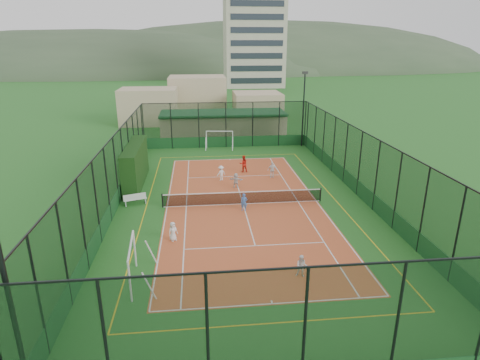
# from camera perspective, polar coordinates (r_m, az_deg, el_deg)

# --- Properties ---
(ground) EXTENTS (300.00, 300.00, 0.00)m
(ground) POSITION_cam_1_polar(r_m,az_deg,el_deg) (29.34, 0.42, -3.44)
(ground) COLOR #286422
(ground) RESTS_ON ground
(court_slab) EXTENTS (11.17, 23.97, 0.01)m
(court_slab) POSITION_cam_1_polar(r_m,az_deg,el_deg) (29.34, 0.42, -3.43)
(court_slab) COLOR #B85928
(court_slab) RESTS_ON ground
(tennis_net) EXTENTS (11.67, 0.12, 1.06)m
(tennis_net) POSITION_cam_1_polar(r_m,az_deg,el_deg) (29.14, 0.43, -2.48)
(tennis_net) COLOR black
(tennis_net) RESTS_ON ground
(perimeter_fence) EXTENTS (18.12, 34.12, 5.00)m
(perimeter_fence) POSITION_cam_1_polar(r_m,az_deg,el_deg) (28.48, 0.44, 1.21)
(perimeter_fence) COLOR black
(perimeter_fence) RESTS_ON ground
(floodlight_sw) EXTENTS (0.60, 0.26, 8.25)m
(floodlight_sw) POSITION_cam_1_polar(r_m,az_deg,el_deg) (13.70, -29.86, -14.94)
(floodlight_sw) COLOR black
(floodlight_sw) RESTS_ON ground
(floodlight_ne) EXTENTS (0.60, 0.26, 8.25)m
(floodlight_ne) POSITION_cam_1_polar(r_m,az_deg,el_deg) (45.63, 8.99, 9.85)
(floodlight_ne) COLOR black
(floodlight_ne) RESTS_ON ground
(clubhouse) EXTENTS (15.20, 7.20, 3.15)m
(clubhouse) POSITION_cam_1_polar(r_m,az_deg,el_deg) (49.98, -2.42, 7.88)
(clubhouse) COLOR tan
(clubhouse) RESTS_ON ground
(apartment_tower) EXTENTS (15.00, 12.00, 30.00)m
(apartment_tower) POSITION_cam_1_polar(r_m,az_deg,el_deg) (110.05, 1.97, 20.97)
(apartment_tower) COLOR beige
(apartment_tower) RESTS_ON ground
(distant_hills) EXTENTS (200.00, 60.00, 24.00)m
(distant_hills) POSITION_cam_1_polar(r_m,az_deg,el_deg) (177.33, -5.21, 15.31)
(distant_hills) COLOR #384C33
(distant_hills) RESTS_ON ground
(hedge_left) EXTENTS (1.14, 7.61, 3.33)m
(hedge_left) POSITION_cam_1_polar(r_m,az_deg,el_deg) (34.01, -14.64, 2.08)
(hedge_left) COLOR black
(hedge_left) RESTS_ON ground
(white_bench) EXTENTS (1.68, 0.93, 0.91)m
(white_bench) POSITION_cam_1_polar(r_m,az_deg,el_deg) (30.09, -14.68, -2.58)
(white_bench) COLOR white
(white_bench) RESTS_ON ground
(futsal_goal_near) EXTENTS (3.26, 1.15, 2.07)m
(futsal_goal_near) POSITION_cam_1_polar(r_m,az_deg,el_deg) (20.49, -15.05, -11.48)
(futsal_goal_near) COLOR white
(futsal_goal_near) RESTS_ON ground
(futsal_goal_far) EXTENTS (3.10, 1.25, 1.94)m
(futsal_goal_far) POSITION_cam_1_polar(r_m,az_deg,el_deg) (44.61, -2.93, 5.72)
(futsal_goal_far) COLOR white
(futsal_goal_far) RESTS_ON ground
(child_near_left) EXTENTS (0.69, 0.63, 1.18)m
(child_near_left) POSITION_cam_1_polar(r_m,az_deg,el_deg) (24.24, -9.51, -7.22)
(child_near_left) COLOR white
(child_near_left) RESTS_ON court_slab
(child_near_mid) EXTENTS (0.50, 0.38, 1.25)m
(child_near_mid) POSITION_cam_1_polar(r_m,az_deg,el_deg) (27.99, 0.58, -3.18)
(child_near_mid) COLOR #4372BE
(child_near_mid) RESTS_ON court_slab
(child_near_right) EXTENTS (0.70, 0.63, 1.19)m
(child_near_right) POSITION_cam_1_polar(r_m,az_deg,el_deg) (20.71, 8.76, -12.03)
(child_near_right) COLOR white
(child_near_right) RESTS_ON court_slab
(child_far_left) EXTENTS (0.97, 0.84, 1.31)m
(child_far_left) POSITION_cam_1_polar(r_m,az_deg,el_deg) (34.13, -2.71, 0.99)
(child_far_left) COLOR white
(child_far_left) RESTS_ON court_slab
(child_far_right) EXTENTS (0.85, 0.41, 1.41)m
(child_far_right) POSITION_cam_1_polar(r_m,az_deg,el_deg) (34.92, 4.61, 1.47)
(child_far_right) COLOR white
(child_far_right) RESTS_ON court_slab
(child_far_back) EXTENTS (1.19, 0.67, 1.22)m
(child_far_back) POSITION_cam_1_polar(r_m,az_deg,el_deg) (32.41, -0.59, -0.06)
(child_far_back) COLOR white
(child_far_back) RESTS_ON court_slab
(coach) EXTENTS (0.84, 0.70, 1.54)m
(coach) POSITION_cam_1_polar(r_m,az_deg,el_deg) (36.34, 0.49, 2.33)
(coach) COLOR red
(coach) RESTS_ON court_slab
(tennis_balls) EXTENTS (1.44, 1.60, 0.07)m
(tennis_balls) POSITION_cam_1_polar(r_m,az_deg,el_deg) (30.79, 0.93, -2.25)
(tennis_balls) COLOR #CCE033
(tennis_balls) RESTS_ON court_slab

